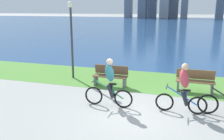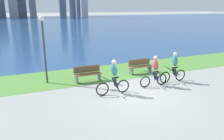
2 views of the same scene
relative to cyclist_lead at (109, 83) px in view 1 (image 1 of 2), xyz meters
The scene contains 8 objects.
ground_plane 1.37m from the cyclist_lead, 21.21° to the right, with size 300.00×300.00×0.00m, color #9E9E99.
grass_strip_bayside 3.61m from the cyclist_lead, 73.22° to the left, with size 120.00×3.47×0.01m, color #59933D.
bay_water_surface 48.80m from the cyclist_lead, 88.81° to the left, with size 300.00×87.37×0.00m, color navy.
cyclist_lead is the anchor object (origin of this frame).
cyclist_trailing 2.41m from the cyclist_lead, ahead, with size 1.63×0.52×1.64m.
bench_near_path 3.79m from the cyclist_lead, 40.83° to the left, with size 1.50×0.47×0.90m.
bench_far_along_path 2.32m from the cyclist_lead, 106.41° to the left, with size 1.50×0.47×0.90m.
lamppost_tall 4.29m from the cyclist_lead, 133.90° to the left, with size 0.28×0.28×3.61m.
Camera 1 is at (1.37, -7.06, 3.28)m, focal length 38.77 mm.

